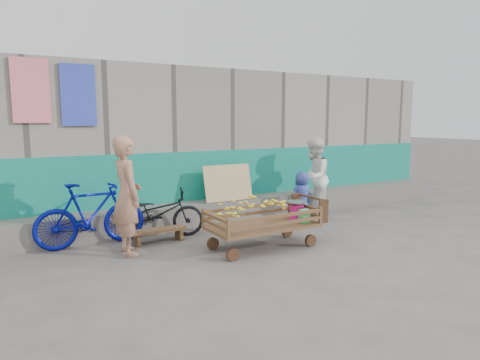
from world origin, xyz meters
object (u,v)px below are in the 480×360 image
banana_cart (261,215)px  bicycle_blue (91,215)px  child (302,196)px  bench (158,233)px  woman (314,177)px  bicycle_dark (157,213)px  vendor_man (127,196)px

banana_cart → bicycle_blue: bearing=147.4°
banana_cart → child: (1.73, 1.17, -0.05)m
bench → bicycle_blue: 1.10m
bench → child: (3.00, 0.05, 0.33)m
bench → woman: woman is taller
banana_cart → bicycle_dark: size_ratio=1.19×
vendor_man → bicycle_blue: bearing=28.5°
banana_cart → woman: (2.20, 1.38, 0.28)m
bench → bicycle_dark: 0.42m
bench → child: bearing=0.9°
woman → bicycle_blue: woman is taller
bicycle_blue → bench: bearing=-109.3°
banana_cart → vendor_man: 2.05m
banana_cart → bench: size_ratio=2.07×
child → bicycle_blue: bearing=-6.0°
banana_cart → woman: size_ratio=1.15×
vendor_man → child: size_ratio=1.80×
woman → vendor_man: bearing=-29.9°
woman → bicycle_dark: 3.40m
banana_cart → bicycle_dark: bicycle_dark is taller
bench → child: size_ratio=0.91×
bench → bicycle_blue: (-0.99, 0.33, 0.35)m
woman → child: size_ratio=1.65×
banana_cart → child: 2.09m
banana_cart → vendor_man: vendor_man is taller
vendor_man → bicycle_dark: 1.08m
child → bicycle_dark: (-2.90, 0.27, -0.08)m
banana_cart → bicycle_dark: (-1.17, 1.44, -0.13)m
child → vendor_man: bearing=4.4°
child → bicycle_blue: 4.00m
vendor_man → woman: vendor_man is taller
banana_cart → bicycle_blue: bicycle_blue is taller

